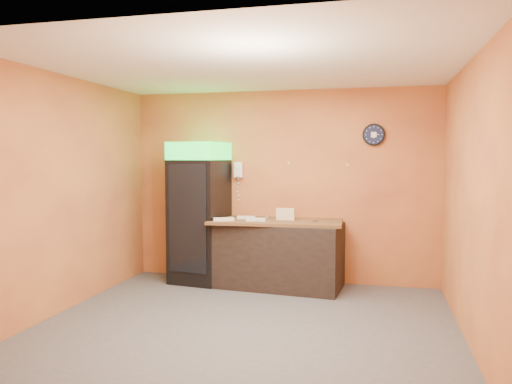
% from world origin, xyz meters
% --- Properties ---
extents(floor, '(4.50, 4.50, 0.00)m').
position_xyz_m(floor, '(0.00, 0.00, 0.00)').
color(floor, '#47474C').
rests_on(floor, ground).
extents(back_wall, '(4.50, 0.02, 2.80)m').
position_xyz_m(back_wall, '(0.00, 2.00, 1.40)').
color(back_wall, '#D5833C').
rests_on(back_wall, floor).
extents(left_wall, '(0.02, 4.00, 2.80)m').
position_xyz_m(left_wall, '(-2.25, 0.00, 1.40)').
color(left_wall, '#D5833C').
rests_on(left_wall, floor).
extents(right_wall, '(0.02, 4.00, 2.80)m').
position_xyz_m(right_wall, '(2.25, 0.00, 1.40)').
color(right_wall, '#D5833C').
rests_on(right_wall, floor).
extents(ceiling, '(4.50, 4.00, 0.02)m').
position_xyz_m(ceiling, '(0.00, 0.00, 2.80)').
color(ceiling, white).
rests_on(ceiling, back_wall).
extents(beverage_cooler, '(0.80, 0.81, 2.04)m').
position_xyz_m(beverage_cooler, '(-1.15, 1.60, 1.00)').
color(beverage_cooler, black).
rests_on(beverage_cooler, floor).
extents(prep_counter, '(1.88, 0.97, 0.91)m').
position_xyz_m(prep_counter, '(-0.01, 1.60, 0.45)').
color(prep_counter, black).
rests_on(prep_counter, floor).
extents(wall_clock, '(0.31, 0.06, 0.31)m').
position_xyz_m(wall_clock, '(1.31, 1.97, 2.14)').
color(wall_clock, black).
rests_on(wall_clock, back_wall).
extents(wall_phone, '(0.12, 0.11, 0.23)m').
position_xyz_m(wall_phone, '(-0.65, 1.95, 1.64)').
color(wall_phone, white).
rests_on(wall_phone, back_wall).
extents(butcher_paper, '(1.87, 0.93, 0.04)m').
position_xyz_m(butcher_paper, '(-0.01, 1.60, 0.93)').
color(butcher_paper, brown).
rests_on(butcher_paper, prep_counter).
extents(sub_roll_stack, '(0.26, 0.09, 0.16)m').
position_xyz_m(sub_roll_stack, '(0.12, 1.64, 1.03)').
color(sub_roll_stack, beige).
rests_on(sub_roll_stack, butcher_paper).
extents(wrapped_sandwich_left, '(0.31, 0.22, 0.04)m').
position_xyz_m(wrapped_sandwich_left, '(-0.70, 1.35, 0.97)').
color(wrapped_sandwich_left, silver).
rests_on(wrapped_sandwich_left, butcher_paper).
extents(wrapped_sandwich_mid, '(0.28, 0.14, 0.04)m').
position_xyz_m(wrapped_sandwich_mid, '(-0.26, 1.43, 0.97)').
color(wrapped_sandwich_mid, silver).
rests_on(wrapped_sandwich_mid, butcher_paper).
extents(wrapped_sandwich_right, '(0.27, 0.14, 0.04)m').
position_xyz_m(wrapped_sandwich_right, '(-0.45, 1.65, 0.97)').
color(wrapped_sandwich_right, silver).
rests_on(wrapped_sandwich_right, butcher_paper).
extents(kitchen_tool, '(0.07, 0.07, 0.07)m').
position_xyz_m(kitchen_tool, '(-0.14, 1.63, 0.98)').
color(kitchen_tool, silver).
rests_on(kitchen_tool, butcher_paper).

